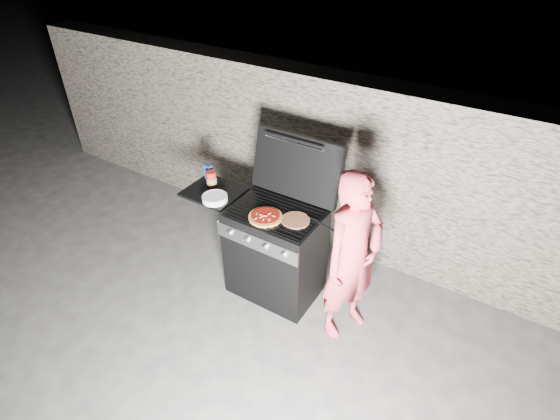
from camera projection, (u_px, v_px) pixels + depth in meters
The scene contains 10 objects.
ground at pixel (276, 288), 4.24m from camera, with size 50.00×50.00×0.00m, color #3A3939.
stone_wall at pixel (330, 162), 4.45m from camera, with size 8.00×0.35×1.80m, color gray.
gas_grill at pixel (253, 243), 4.09m from camera, with size 1.34×0.79×0.91m, color black, non-canonical shape.
pizza_topped at pixel (265, 216), 3.64m from camera, with size 0.28×0.28×0.03m, color tan, non-canonical shape.
pizza_plain at pixel (296, 220), 3.61m from camera, with size 0.24×0.24×0.01m, color #B87A4A.
sauce_jar at pixel (212, 179), 4.05m from camera, with size 0.09×0.09×0.14m, color #A72217.
blue_carton at pixel (208, 172), 4.14m from camera, with size 0.07×0.04×0.15m, color navy.
plate_stack at pixel (215, 198), 3.86m from camera, with size 0.22×0.22×0.05m, color white.
person at pixel (352, 258), 3.44m from camera, with size 0.56×0.37×1.54m, color #CC3D49.
tongs at pixel (323, 225), 3.49m from camera, with size 0.01×0.01×0.48m, color black.
Camera 1 is at (1.64, -2.55, 3.06)m, focal length 28.00 mm.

